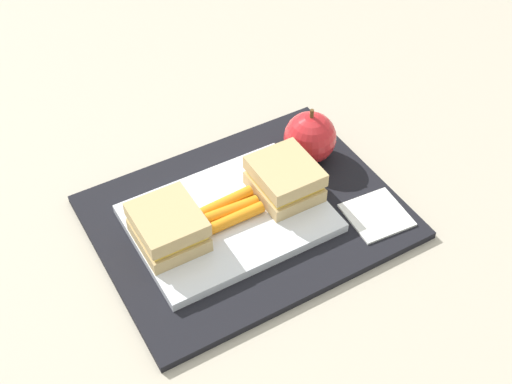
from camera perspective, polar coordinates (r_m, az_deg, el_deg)
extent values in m
plane|color=#B7AD99|center=(0.83, -0.74, -2.34)|extent=(2.40, 2.40, 0.00)
cube|color=black|center=(0.83, -0.75, -2.11)|extent=(0.36, 0.28, 0.01)
cube|color=white|center=(0.81, -2.28, -2.23)|extent=(0.23, 0.17, 0.01)
cube|color=tan|center=(0.78, -7.34, -3.59)|extent=(0.07, 0.08, 0.02)
cube|color=#F4CC4C|center=(0.77, -7.43, -2.96)|extent=(0.07, 0.07, 0.01)
cube|color=tan|center=(0.76, -7.52, -2.31)|extent=(0.07, 0.08, 0.02)
cube|color=tan|center=(0.83, 2.41, 0.46)|extent=(0.07, 0.08, 0.02)
cube|color=#F4CC4C|center=(0.82, 2.44, 1.11)|extent=(0.07, 0.07, 0.01)
cube|color=tan|center=(0.81, 2.47, 1.77)|extent=(0.07, 0.08, 0.02)
cylinder|color=orange|center=(0.80, -1.81, -2.26)|extent=(0.08, 0.01, 0.02)
cylinder|color=orange|center=(0.80, -2.20, -1.61)|extent=(0.08, 0.01, 0.02)
cylinder|color=orange|center=(0.81, -2.71, -0.94)|extent=(0.08, 0.01, 0.02)
sphere|color=red|center=(0.88, 4.58, 4.60)|extent=(0.07, 0.07, 0.07)
cylinder|color=brown|center=(0.86, 4.73, 6.60)|extent=(0.01, 0.01, 0.01)
cube|color=white|center=(0.84, 10.14, -1.92)|extent=(0.08, 0.08, 0.00)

